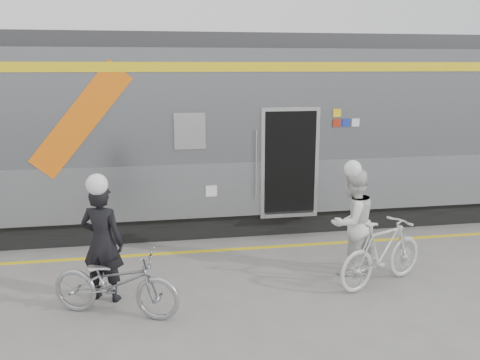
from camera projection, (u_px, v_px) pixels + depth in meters
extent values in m
plane|color=slate|center=(252.00, 299.00, 7.74)|extent=(90.00, 90.00, 0.00)
cube|color=black|center=(178.00, 210.00, 11.56)|extent=(24.00, 2.70, 0.50)
cube|color=#9EA0A5|center=(177.00, 176.00, 11.39)|extent=(24.00, 3.00, 1.10)
cube|color=slate|center=(175.00, 102.00, 11.02)|extent=(24.00, 3.00, 2.20)
cube|color=#38383A|center=(173.00, 43.00, 10.75)|extent=(24.00, 2.64, 0.30)
cube|color=yellow|center=(178.00, 67.00, 9.41)|extent=(24.00, 0.02, 0.18)
cube|color=orange|center=(80.00, 120.00, 9.31)|extent=(1.96, 0.01, 2.19)
cube|color=black|center=(190.00, 131.00, 9.71)|extent=(0.55, 0.02, 0.65)
cube|color=black|center=(287.00, 162.00, 10.41)|extent=(1.05, 0.45, 2.10)
cube|color=silver|center=(290.00, 164.00, 10.20)|extent=(1.20, 0.02, 2.25)
cylinder|color=silver|center=(256.00, 165.00, 10.07)|extent=(0.04, 0.04, 1.40)
cube|color=silver|center=(289.00, 213.00, 10.39)|extent=(1.05, 0.25, 0.06)
cube|color=yellow|center=(337.00, 113.00, 10.14)|extent=(0.16, 0.01, 0.16)
cube|color=#A32312|center=(337.00, 123.00, 10.19)|extent=(0.16, 0.01, 0.16)
cube|color=#192FA4|center=(346.00, 123.00, 10.22)|extent=(0.16, 0.01, 0.16)
cube|color=silver|center=(355.00, 122.00, 10.25)|extent=(0.16, 0.01, 0.16)
cube|color=silver|center=(211.00, 191.00, 10.04)|extent=(0.22, 0.01, 0.22)
cube|color=yellow|center=(230.00, 249.00, 9.80)|extent=(24.00, 0.12, 0.01)
imported|color=black|center=(102.00, 243.00, 7.54)|extent=(0.77, 0.65, 1.80)
imported|color=#93949A|center=(115.00, 282.00, 7.13)|extent=(2.00, 1.32, 0.99)
imported|color=white|center=(352.00, 222.00, 8.53)|extent=(1.08, 0.97, 1.80)
imported|color=#BCBBB7|center=(382.00, 253.00, 8.13)|extent=(1.87, 1.19, 1.09)
sphere|color=white|center=(98.00, 173.00, 7.30)|extent=(0.31, 0.31, 0.31)
sphere|color=white|center=(355.00, 161.00, 8.30)|extent=(0.29, 0.29, 0.29)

